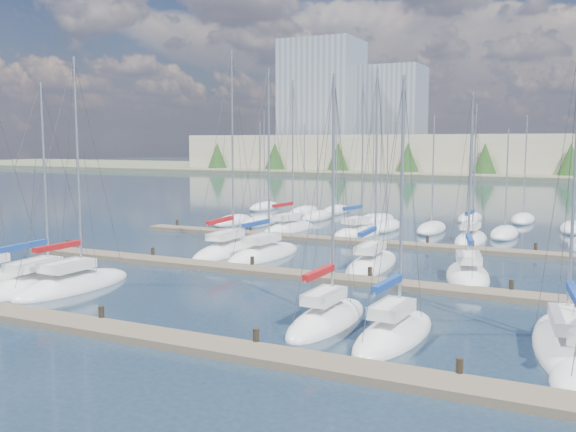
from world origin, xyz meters
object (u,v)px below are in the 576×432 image
at_px(sailboat_n, 289,229).
at_px(sailboat_c, 73,285).
at_px(sailboat_p, 471,239).
at_px(sailboat_f, 569,346).
at_px(sailboat_i, 228,249).
at_px(sailboat_j, 264,254).
at_px(sailboat_k, 372,264).
at_px(sailboat_l, 468,276).
at_px(sailboat_o, 358,233).
at_px(sailboat_b, 40,283).
at_px(sailboat_e, 394,334).
at_px(sailboat_d, 327,319).

xyz_separation_m(sailboat_n, sailboat_c, (-0.75, -26.43, -0.02)).
bearing_deg(sailboat_p, sailboat_f, -71.69).
bearing_deg(sailboat_c, sailboat_i, 84.64).
distance_m(sailboat_p, sailboat_j, 18.29).
bearing_deg(sailboat_k, sailboat_i, 172.08).
distance_m(sailboat_p, sailboat_l, 15.10).
distance_m(sailboat_i, sailboat_k, 11.61).
bearing_deg(sailboat_j, sailboat_l, -1.98).
relative_size(sailboat_n, sailboat_o, 1.05).
bearing_deg(sailboat_i, sailboat_b, -107.78).
relative_size(sailboat_e, sailboat_k, 0.85).
distance_m(sailboat_p, sailboat_d, 27.65).
height_order(sailboat_p, sailboat_c, sailboat_c).
height_order(sailboat_i, sailboat_e, sailboat_i).
distance_m(sailboat_k, sailboat_l, 6.44).
xyz_separation_m(sailboat_n, sailboat_k, (12.52, -13.18, -0.01)).
bearing_deg(sailboat_f, sailboat_c, 172.59).
xyz_separation_m(sailboat_e, sailboat_f, (6.69, 1.57, -0.01)).
height_order(sailboat_e, sailboat_l, sailboat_l).
bearing_deg(sailboat_c, sailboat_j, 71.27).
distance_m(sailboat_j, sailboat_k, 8.27).
relative_size(sailboat_l, sailboat_d, 0.99).
bearing_deg(sailboat_e, sailboat_n, 127.34).
bearing_deg(sailboat_l, sailboat_p, 85.85).
relative_size(sailboat_n, sailboat_p, 1.21).
relative_size(sailboat_i, sailboat_j, 1.11).
bearing_deg(sailboat_b, sailboat_p, 51.39).
height_order(sailboat_p, sailboat_f, sailboat_f).
relative_size(sailboat_n, sailboat_k, 1.05).
bearing_deg(sailboat_p, sailboat_j, -131.15).
xyz_separation_m(sailboat_p, sailboat_j, (-12.15, -13.67, -0.01)).
height_order(sailboat_n, sailboat_j, sailboat_n).
bearing_deg(sailboat_f, sailboat_i, 142.03).
distance_m(sailboat_b, sailboat_l, 25.23).
bearing_deg(sailboat_l, sailboat_n, 129.77).
xyz_separation_m(sailboat_c, sailboat_o, (7.46, 26.66, 0.01)).
relative_size(sailboat_c, sailboat_f, 1.01).
height_order(sailboat_n, sailboat_c, sailboat_n).
relative_size(sailboat_e, sailboat_c, 0.86).
height_order(sailboat_j, sailboat_l, sailboat_j).
bearing_deg(sailboat_k, sailboat_j, 173.82).
height_order(sailboat_k, sailboat_d, sailboat_k).
xyz_separation_m(sailboat_p, sailboat_c, (-17.16, -27.29, -0.01)).
xyz_separation_m(sailboat_f, sailboat_l, (-6.14, 11.95, -0.00)).
bearing_deg(sailboat_k, sailboat_d, -83.49).
relative_size(sailboat_i, sailboat_l, 1.32).
height_order(sailboat_b, sailboat_l, sailboat_b).
relative_size(sailboat_n, sailboat_l, 1.22).
bearing_deg(sailboat_p, sailboat_l, -80.02).
bearing_deg(sailboat_n, sailboat_e, -50.27).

